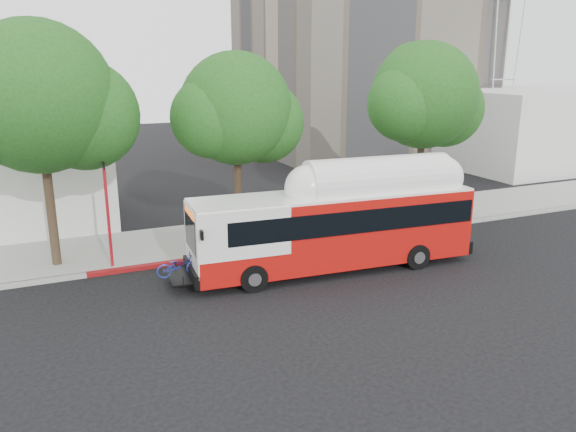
% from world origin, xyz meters
% --- Properties ---
extents(ground, '(120.00, 120.00, 0.00)m').
position_xyz_m(ground, '(0.00, 0.00, 0.00)').
color(ground, black).
rests_on(ground, ground).
extents(sidewalk, '(60.00, 5.00, 0.15)m').
position_xyz_m(sidewalk, '(0.00, 6.50, 0.07)').
color(sidewalk, gray).
rests_on(sidewalk, ground).
extents(curb_strip, '(60.00, 0.30, 0.15)m').
position_xyz_m(curb_strip, '(0.00, 3.90, 0.07)').
color(curb_strip, gray).
rests_on(curb_strip, ground).
extents(red_curb_segment, '(10.00, 0.32, 0.16)m').
position_xyz_m(red_curb_segment, '(-3.00, 3.90, 0.08)').
color(red_curb_segment, maroon).
rests_on(red_curb_segment, ground).
extents(street_tree_left, '(6.67, 5.80, 9.74)m').
position_xyz_m(street_tree_left, '(-8.53, 5.56, 6.60)').
color(street_tree_left, '#2D2116').
rests_on(street_tree_left, ground).
extents(street_tree_mid, '(5.75, 5.00, 8.62)m').
position_xyz_m(street_tree_mid, '(-0.59, 6.06, 5.91)').
color(street_tree_mid, '#2D2116').
rests_on(street_tree_mid, ground).
extents(street_tree_right, '(6.21, 5.40, 9.18)m').
position_xyz_m(street_tree_right, '(9.44, 5.86, 6.26)').
color(street_tree_right, '#2D2116').
rests_on(street_tree_right, ground).
extents(horizon_block, '(20.00, 12.00, 6.00)m').
position_xyz_m(horizon_block, '(30.00, 16.00, 3.00)').
color(horizon_block, silver).
rests_on(horizon_block, ground).
extents(transit_bus, '(12.34, 3.22, 3.61)m').
position_xyz_m(transit_bus, '(1.33, 0.81, 1.69)').
color(transit_bus, '#B0100C').
rests_on(transit_bus, ground).
extents(signal_pole, '(0.13, 0.42, 4.40)m').
position_xyz_m(signal_pole, '(-6.96, 4.32, 2.26)').
color(signal_pole, red).
rests_on(signal_pole, ground).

